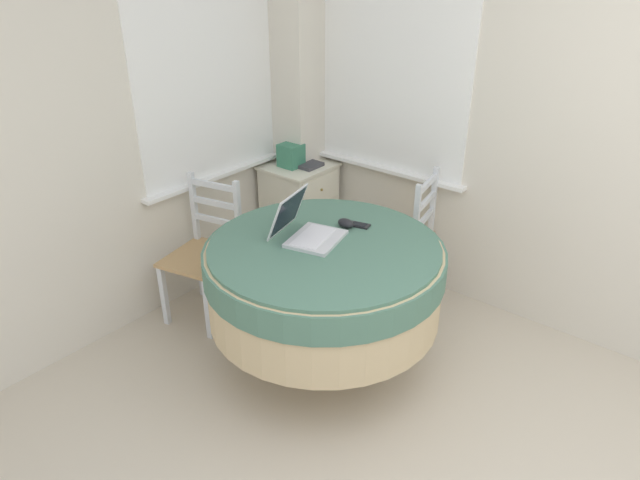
# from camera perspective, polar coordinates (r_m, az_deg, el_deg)

# --- Properties ---
(corner_room_shell) EXTENTS (4.10, 4.66, 2.55)m
(corner_room_shell) POSITION_cam_1_polar(r_m,az_deg,el_deg) (3.06, 2.46, 11.27)
(corner_room_shell) COLOR beige
(corner_room_shell) RESTS_ON ground_plane
(round_dining_table) EXTENTS (1.25, 1.25, 0.77)m
(round_dining_table) POSITION_cam_1_polar(r_m,az_deg,el_deg) (2.99, 0.42, -3.58)
(round_dining_table) COLOR #4C3D2D
(round_dining_table) RESTS_ON ground_plane
(laptop) EXTENTS (0.37, 0.39, 0.24)m
(laptop) POSITION_cam_1_polar(r_m,az_deg,el_deg) (2.94, -1.40, 1.09)
(laptop) COLOR silver
(laptop) RESTS_ON round_dining_table
(computer_mouse) EXTENTS (0.06, 0.10, 0.05)m
(computer_mouse) POSITION_cam_1_polar(r_m,az_deg,el_deg) (3.07, 2.60, 1.69)
(computer_mouse) COLOR black
(computer_mouse) RESTS_ON round_dining_table
(cell_phone) EXTENTS (0.08, 0.12, 0.01)m
(cell_phone) POSITION_cam_1_polar(r_m,az_deg,el_deg) (3.10, 3.94, 1.50)
(cell_phone) COLOR black
(cell_phone) RESTS_ON round_dining_table
(dining_chair_near_back_window) EXTENTS (0.50, 0.47, 0.89)m
(dining_chair_near_back_window) POSITION_cam_1_polar(r_m,az_deg,el_deg) (3.61, -11.37, -1.31)
(dining_chair_near_back_window) COLOR tan
(dining_chair_near_back_window) RESTS_ON ground_plane
(dining_chair_near_right_window) EXTENTS (0.46, 0.49, 0.89)m
(dining_chair_near_right_window) POSITION_cam_1_polar(r_m,az_deg,el_deg) (3.76, 8.15, 0.21)
(dining_chair_near_right_window) COLOR tan
(dining_chair_near_right_window) RESTS_ON ground_plane
(corner_cabinet) EXTENTS (0.47, 0.44, 0.73)m
(corner_cabinet) POSITION_cam_1_polar(r_m,az_deg,el_deg) (4.26, -2.04, 2.90)
(corner_cabinet) COLOR silver
(corner_cabinet) RESTS_ON ground_plane
(storage_box) EXTENTS (0.14, 0.15, 0.16)m
(storage_box) POSITION_cam_1_polar(r_m,az_deg,el_deg) (4.08, -2.92, 8.46)
(storage_box) COLOR #387A5B
(storage_box) RESTS_ON corner_cabinet
(book_on_cabinet) EXTENTS (0.17, 0.24, 0.02)m
(book_on_cabinet) POSITION_cam_1_polar(r_m,az_deg,el_deg) (4.12, -1.61, 7.65)
(book_on_cabinet) COLOR #3F3F44
(book_on_cabinet) RESTS_ON corner_cabinet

